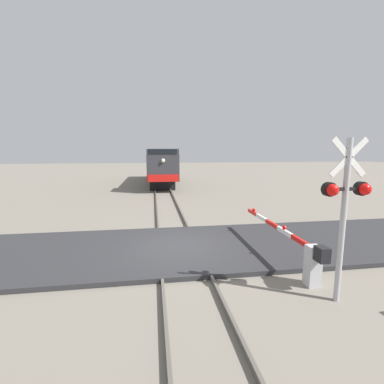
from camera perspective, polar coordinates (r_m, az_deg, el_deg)
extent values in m
plane|color=gray|center=(10.37, -2.90, -12.37)|extent=(160.00, 160.00, 0.00)
cube|color=#59544C|center=(10.30, -6.97, -12.12)|extent=(0.08, 80.00, 0.15)
cube|color=#59544C|center=(10.43, 1.10, -11.79)|extent=(0.08, 80.00, 0.15)
cube|color=#2D2D30|center=(10.34, -2.90, -11.97)|extent=(36.00, 5.09, 0.15)
cube|color=black|center=(27.17, -6.50, 1.90)|extent=(2.47, 3.20, 1.05)
cube|color=black|center=(35.71, -7.00, 3.51)|extent=(2.47, 3.20, 1.05)
cube|color=#333338|center=(31.30, -6.84, 6.01)|extent=(2.91, 15.62, 2.46)
cube|color=#333338|center=(24.73, -6.44, 8.71)|extent=(2.85, 2.53, 0.47)
cube|color=black|center=(23.44, -6.32, 8.71)|extent=(2.47, 0.06, 0.38)
cube|color=red|center=(23.54, -6.22, 2.99)|extent=(2.76, 0.08, 0.64)
sphere|color=#F2EACC|center=(23.43, -6.28, 6.78)|extent=(0.36, 0.36, 0.36)
cylinder|color=#ADADB2|center=(7.37, 29.84, -5.81)|extent=(0.14, 0.14, 4.05)
cube|color=white|center=(7.17, 30.80, 6.50)|extent=(0.95, 0.04, 0.95)
cube|color=white|center=(7.17, 30.80, 6.50)|extent=(0.95, 0.04, 0.95)
cube|color=black|center=(7.23, 30.34, 0.56)|extent=(1.04, 0.08, 0.08)
sphere|color=red|center=(6.89, 28.13, 0.39)|extent=(0.28, 0.28, 0.28)
sphere|color=red|center=(7.42, 33.35, 0.50)|extent=(0.28, 0.28, 0.28)
cylinder|color=black|center=(6.99, 27.55, 0.53)|extent=(0.34, 0.14, 0.34)
cylinder|color=black|center=(7.51, 32.74, 0.63)|extent=(0.34, 0.14, 0.34)
cube|color=silver|center=(8.32, 24.68, -14.35)|extent=(0.36, 0.36, 1.16)
cube|color=black|center=(7.88, 26.32, -11.99)|extent=(0.28, 0.36, 0.40)
cube|color=red|center=(8.69, 22.42, -9.83)|extent=(0.10, 0.96, 0.14)
cube|color=white|center=(9.48, 19.44, -8.12)|extent=(0.10, 0.96, 0.14)
cube|color=red|center=(10.30, 16.95, -6.66)|extent=(0.10, 0.96, 0.14)
cube|color=white|center=(11.14, 14.84, -5.42)|extent=(0.10, 0.96, 0.14)
cube|color=red|center=(12.00, 13.04, -4.34)|extent=(0.10, 0.96, 0.14)
sphere|color=red|center=(9.48, 19.37, -7.24)|extent=(0.14, 0.14, 0.14)
sphere|color=red|center=(11.88, 13.24, -3.79)|extent=(0.14, 0.14, 0.14)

